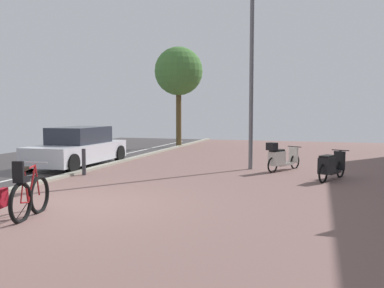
{
  "coord_description": "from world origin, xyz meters",
  "views": [
    {
      "loc": [
        4.84,
        -7.61,
        1.99
      ],
      "look_at": [
        2.2,
        1.06,
        1.26
      ],
      "focal_mm": 39.34,
      "sensor_mm": 36.0,
      "label": 1
    }
  ],
  "objects": [
    {
      "name": "ground",
      "position": [
        1.43,
        0.0,
        -0.02
      ],
      "size": [
        21.0,
        40.0,
        0.13
      ],
      "color": "#37302F"
    },
    {
      "name": "bicycle_foreground",
      "position": [
        -0.31,
        -1.17,
        0.4
      ],
      "size": [
        0.59,
        1.45,
        1.13
      ],
      "color": "black",
      "rests_on": "ground"
    },
    {
      "name": "scooter_near",
      "position": [
        3.63,
        6.25,
        0.44
      ],
      "size": [
        1.06,
        1.62,
        0.98
      ],
      "color": "black",
      "rests_on": "ground"
    },
    {
      "name": "scooter_mid",
      "position": [
        5.15,
        4.81,
        0.4
      ],
      "size": [
        0.88,
        1.68,
        0.85
      ],
      "color": "black",
      "rests_on": "ground"
    },
    {
      "name": "parked_car_near",
      "position": [
        -3.41,
        5.53,
        0.64
      ],
      "size": [
        1.83,
        4.28,
        1.39
      ],
      "color": "silver",
      "rests_on": "ground"
    },
    {
      "name": "lamp_post",
      "position": [
        2.63,
        6.45,
        3.42
      ],
      "size": [
        0.2,
        0.52,
        6.2
      ],
      "color": "slate",
      "rests_on": "ground"
    },
    {
      "name": "street_tree",
      "position": [
        -2.5,
        14.05,
        4.05
      ],
      "size": [
        2.6,
        2.6,
        5.39
      ],
      "color": "brown",
      "rests_on": "ground"
    },
    {
      "name": "bollard_far",
      "position": [
        -2.05,
        3.65,
        0.41
      ],
      "size": [
        0.12,
        0.12,
        0.81
      ],
      "color": "#38383D",
      "rests_on": "ground"
    }
  ]
}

